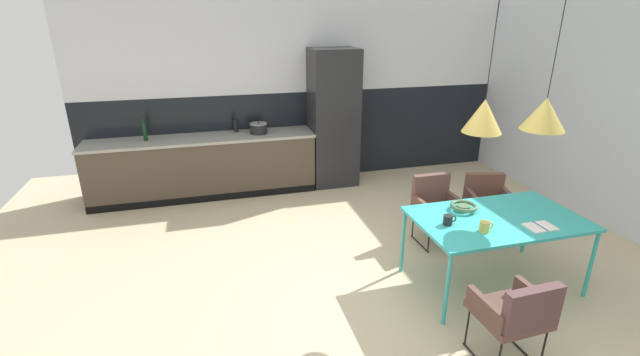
{
  "coord_description": "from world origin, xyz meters",
  "views": [
    {
      "loc": [
        -1.53,
        -3.24,
        2.54
      ],
      "look_at": [
        -0.39,
        1.0,
        0.86
      ],
      "focal_mm": 24.17,
      "sensor_mm": 36.0,
      "label": 1
    }
  ],
  "objects_px": {
    "open_book": "(540,227)",
    "cooking_pot": "(259,128)",
    "bottle_wine_green": "(236,125)",
    "armchair_facing_counter": "(517,311)",
    "refrigerator_column": "(333,118)",
    "armchair_far_side": "(487,197)",
    "bottle_vinegar_dark": "(145,131)",
    "dining_table": "(497,221)",
    "fruit_bowl": "(464,207)",
    "armchair_corner_seat": "(435,202)",
    "pendant_lamp_over_table_far": "(544,114)",
    "mug_wide_latte": "(448,220)",
    "pendant_lamp_over_table_near": "(483,116)",
    "mug_short_terracotta": "(485,227)"
  },
  "relations": [
    {
      "from": "bottle_wine_green",
      "to": "pendant_lamp_over_table_far",
      "type": "bearing_deg",
      "value": -52.75
    },
    {
      "from": "armchair_far_side",
      "to": "mug_wide_latte",
      "type": "distance_m",
      "value": 1.46
    },
    {
      "from": "dining_table",
      "to": "bottle_wine_green",
      "type": "relative_size",
      "value": 5.74
    },
    {
      "from": "dining_table",
      "to": "pendant_lamp_over_table_far",
      "type": "relative_size",
      "value": 1.31
    },
    {
      "from": "mug_wide_latte",
      "to": "pendant_lamp_over_table_near",
      "type": "height_order",
      "value": "pendant_lamp_over_table_near"
    },
    {
      "from": "armchair_far_side",
      "to": "cooking_pot",
      "type": "bearing_deg",
      "value": -27.88
    },
    {
      "from": "armchair_far_side",
      "to": "bottle_vinegar_dark",
      "type": "distance_m",
      "value": 4.59
    },
    {
      "from": "mug_wide_latte",
      "to": "pendant_lamp_over_table_near",
      "type": "distance_m",
      "value": 0.98
    },
    {
      "from": "open_book",
      "to": "fruit_bowl",
      "type": "bearing_deg",
      "value": 132.64
    },
    {
      "from": "refrigerator_column",
      "to": "cooking_pot",
      "type": "xyz_separation_m",
      "value": [
        -1.15,
        0.0,
        -0.08
      ]
    },
    {
      "from": "mug_short_terracotta",
      "to": "bottle_wine_green",
      "type": "distance_m",
      "value": 3.97
    },
    {
      "from": "pendant_lamp_over_table_far",
      "to": "bottle_vinegar_dark",
      "type": "bearing_deg",
      "value": 140.21
    },
    {
      "from": "refrigerator_column",
      "to": "pendant_lamp_over_table_near",
      "type": "relative_size",
      "value": 1.75
    },
    {
      "from": "refrigerator_column",
      "to": "dining_table",
      "type": "xyz_separation_m",
      "value": [
        0.7,
        -3.1,
        -0.35
      ]
    },
    {
      "from": "armchair_facing_counter",
      "to": "pendant_lamp_over_table_near",
      "type": "distance_m",
      "value": 1.58
    },
    {
      "from": "bottle_wine_green",
      "to": "armchair_corner_seat",
      "type": "bearing_deg",
      "value": -48.05
    },
    {
      "from": "armchair_corner_seat",
      "to": "armchair_facing_counter",
      "type": "relative_size",
      "value": 1.02
    },
    {
      "from": "dining_table",
      "to": "cooking_pot",
      "type": "distance_m",
      "value": 3.63
    },
    {
      "from": "dining_table",
      "to": "mug_short_terracotta",
      "type": "distance_m",
      "value": 0.38
    },
    {
      "from": "open_book",
      "to": "bottle_vinegar_dark",
      "type": "relative_size",
      "value": 0.84
    },
    {
      "from": "armchair_far_side",
      "to": "bottle_wine_green",
      "type": "relative_size",
      "value": 2.72
    },
    {
      "from": "bottle_wine_green",
      "to": "armchair_facing_counter",
      "type": "bearing_deg",
      "value": -68.63
    },
    {
      "from": "open_book",
      "to": "cooking_pot",
      "type": "xyz_separation_m",
      "value": [
        -2.09,
        3.38,
        0.22
      ]
    },
    {
      "from": "cooking_pot",
      "to": "mug_wide_latte",
      "type": "bearing_deg",
      "value": -67.1
    },
    {
      "from": "pendant_lamp_over_table_near",
      "to": "armchair_corner_seat",
      "type": "bearing_deg",
      "value": 77.36
    },
    {
      "from": "armchair_facing_counter",
      "to": "armchair_far_side",
      "type": "xyz_separation_m",
      "value": [
        1.07,
        1.89,
        0.0
      ]
    },
    {
      "from": "bottle_vinegar_dark",
      "to": "fruit_bowl",
      "type": "bearing_deg",
      "value": -42.18
    },
    {
      "from": "dining_table",
      "to": "armchair_facing_counter",
      "type": "bearing_deg",
      "value": -117.57
    },
    {
      "from": "refrigerator_column",
      "to": "mug_short_terracotta",
      "type": "bearing_deg",
      "value": -83.05
    },
    {
      "from": "bottle_vinegar_dark",
      "to": "open_book",
      "type": "bearing_deg",
      "value": -42.89
    },
    {
      "from": "mug_short_terracotta",
      "to": "mug_wide_latte",
      "type": "distance_m",
      "value": 0.32
    },
    {
      "from": "armchair_corner_seat",
      "to": "fruit_bowl",
      "type": "height_order",
      "value": "fruit_bowl"
    },
    {
      "from": "armchair_facing_counter",
      "to": "cooking_pot",
      "type": "height_order",
      "value": "cooking_pot"
    },
    {
      "from": "refrigerator_column",
      "to": "pendant_lamp_over_table_far",
      "type": "bearing_deg",
      "value": -71.73
    },
    {
      "from": "dining_table",
      "to": "open_book",
      "type": "height_order",
      "value": "open_book"
    },
    {
      "from": "mug_wide_latte",
      "to": "armchair_corner_seat",
      "type": "bearing_deg",
      "value": 65.72
    },
    {
      "from": "pendant_lamp_over_table_near",
      "to": "pendant_lamp_over_table_far",
      "type": "relative_size",
      "value": 0.98
    },
    {
      "from": "mug_wide_latte",
      "to": "pendant_lamp_over_table_far",
      "type": "distance_m",
      "value": 1.26
    },
    {
      "from": "dining_table",
      "to": "armchair_corner_seat",
      "type": "xyz_separation_m",
      "value": [
        -0.1,
        0.97,
        -0.2
      ]
    },
    {
      "from": "dining_table",
      "to": "cooking_pot",
      "type": "height_order",
      "value": "cooking_pot"
    },
    {
      "from": "mug_short_terracotta",
      "to": "cooking_pot",
      "type": "relative_size",
      "value": 0.52
    },
    {
      "from": "dining_table",
      "to": "mug_wide_latte",
      "type": "relative_size",
      "value": 12.36
    },
    {
      "from": "refrigerator_column",
      "to": "cooking_pot",
      "type": "bearing_deg",
      "value": 179.87
    },
    {
      "from": "pendant_lamp_over_table_near",
      "to": "armchair_facing_counter",
      "type": "bearing_deg",
      "value": -101.14
    },
    {
      "from": "armchair_far_side",
      "to": "bottle_wine_green",
      "type": "bearing_deg",
      "value": -26.57
    },
    {
      "from": "pendant_lamp_over_table_far",
      "to": "mug_wide_latte",
      "type": "bearing_deg",
      "value": -178.97
    },
    {
      "from": "armchair_corner_seat",
      "to": "bottle_wine_green",
      "type": "height_order",
      "value": "bottle_wine_green"
    },
    {
      "from": "armchair_far_side",
      "to": "open_book",
      "type": "distance_m",
      "value": 1.26
    },
    {
      "from": "armchair_facing_counter",
      "to": "fruit_bowl",
      "type": "height_order",
      "value": "fruit_bowl"
    },
    {
      "from": "pendant_lamp_over_table_far",
      "to": "fruit_bowl",
      "type": "bearing_deg",
      "value": 158.0
    }
  ]
}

